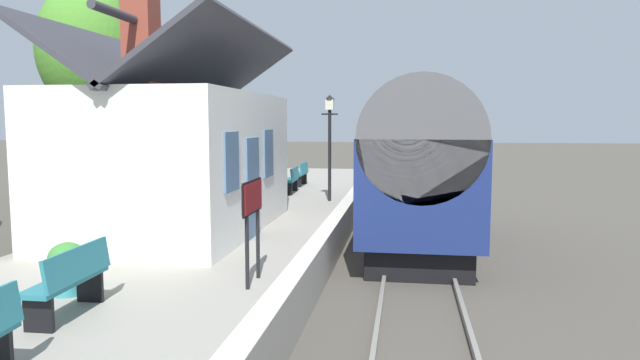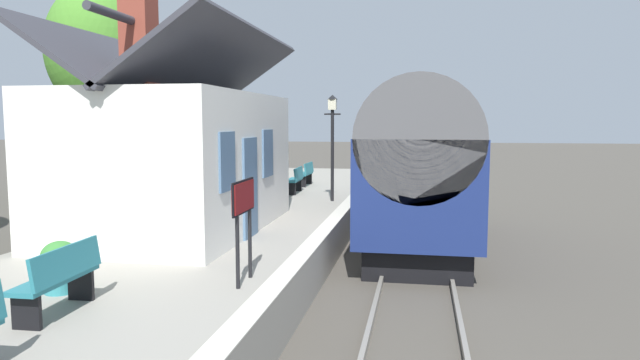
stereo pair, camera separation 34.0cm
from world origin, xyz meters
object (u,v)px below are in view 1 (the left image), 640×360
planter_edge_near (67,267)px  station_sign_board (252,206)px  station_building (178,157)px  planter_by_door (261,183)px  tree_distant (188,89)px  tree_mid_background (88,50)px  lamp_post_platform (330,126)px  bench_near_building (301,173)px  train (417,164)px  bench_mid_platform (292,179)px  bench_by_lamp (70,279)px  planter_under_sign (270,180)px  planter_edge_far (252,189)px

planter_edge_near → station_sign_board: size_ratio=0.47×
station_building → planter_by_door: size_ratio=8.41×
tree_distant → tree_mid_background: bearing=157.9°
planter_edge_near → station_sign_board: station_sign_board is taller
station_building → planter_by_door: 7.37m
lamp_post_platform → station_sign_board: (-8.99, -0.06, -1.11)m
station_sign_board → bench_near_building: bearing=7.5°
tree_mid_background → planter_edge_near: bearing=-150.6°
lamp_post_platform → tree_mid_background: (4.93, 10.75, 3.07)m
lamp_post_platform → station_building: bearing=152.1°
train → bench_mid_platform: size_ratio=5.92×
station_sign_board → bench_by_lamp: bearing=133.1°
lamp_post_platform → planter_under_sign: bearing=40.1°
planter_under_sign → tree_distant: tree_distant is taller
planter_edge_near → station_sign_board: bearing=-69.7°
train → planter_under_sign: 7.20m
planter_by_door → bench_mid_platform: bearing=-110.1°
planter_under_sign → tree_distant: bearing=39.9°
bench_by_lamp → train: bearing=-26.0°
tree_mid_background → station_sign_board: bearing=-142.1°
tree_mid_background → planter_by_door: bearing=-109.4°
station_sign_board → tree_mid_background: (13.92, 10.82, 4.18)m
tree_distant → tree_mid_background: tree_mid_background is taller
bench_mid_platform → station_building: bearing=170.2°
tree_mid_background → lamp_post_platform: bearing=-114.6°
station_building → tree_distant: size_ratio=0.92×
planter_under_sign → planter_edge_far: planter_under_sign is taller
planter_edge_far → bench_mid_platform: bearing=-44.1°
station_sign_board → station_building: bearing=35.9°
planter_under_sign → bench_near_building: bearing=-51.9°
station_building → tree_mid_background: (10.07, 8.03, 3.71)m
train → planter_edge_far: bearing=67.0°
planter_by_door → station_sign_board: bearing=-165.9°
train → planter_by_door: (3.77, 5.35, -1.00)m
bench_mid_platform → planter_edge_near: 11.60m
tree_distant → bench_by_lamp: bearing=-162.1°
station_building → lamp_post_platform: bearing=-27.9°
tree_distant → bench_near_building: bearing=-132.2°
planter_under_sign → planter_by_door: size_ratio=1.27×
station_building → bench_near_building: size_ratio=4.72×
train → planter_edge_far: size_ratio=8.08×
bench_mid_platform → planter_edge_near: bearing=175.8°
lamp_post_platform → train: bearing=-122.4°
planter_edge_far → train: bearing=-113.0°
planter_edge_far → planter_by_door: size_ratio=1.32×
planter_under_sign → station_building: bearing=179.5°
bench_by_lamp → tree_mid_background: 18.69m
planter_under_sign → tree_mid_background: (1.79, 8.11, 5.08)m
train → tree_mid_background: bearing=63.8°
planter_edge_near → tree_distant: tree_distant is taller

